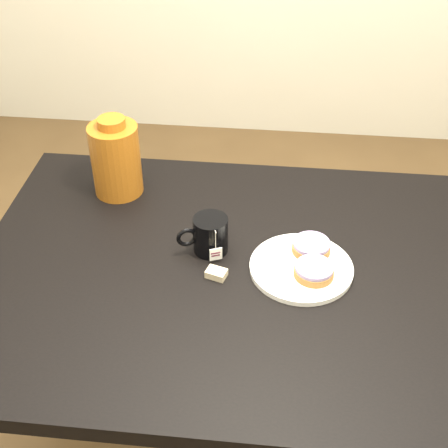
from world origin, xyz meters
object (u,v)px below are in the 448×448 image
object	(u,v)px
table	(273,297)
bagel_front	(314,271)
plate	(301,267)
mug	(210,235)
bagel_back	(311,247)
bagel_package	(116,159)
teabag_pouch	(216,273)

from	to	relation	value
table	bagel_front	world-z (taller)	bagel_front
plate	mug	bearing A→B (deg)	167.13
bagel_back	mug	world-z (taller)	mug
bagel_back	mug	distance (m)	0.24
table	bagel_package	distance (m)	0.55
table	bagel_front	size ratio (longest dim) A/B	11.03
teabag_pouch	bagel_package	size ratio (longest dim) A/B	0.21
plate	mug	world-z (taller)	mug
bagel_back	bagel_front	size ratio (longest dim) A/B	0.73
bagel_back	teabag_pouch	world-z (taller)	bagel_back
plate	bagel_back	world-z (taller)	bagel_back
bagel_package	plate	bearing A→B (deg)	-28.90
table	bagel_front	xyz separation A→B (m)	(0.09, -0.02, 0.11)
table	bagel_package	size ratio (longest dim) A/B	6.42
bagel_back	bagel_package	bearing A→B (deg)	157.19
table	bagel_back	size ratio (longest dim) A/B	15.18
plate	bagel_front	distance (m)	0.04
plate	mug	size ratio (longest dim) A/B	1.80
bagel_front	bagel_back	bearing A→B (deg)	93.71
bagel_package	bagel_back	bearing A→B (deg)	-22.81
table	mug	xyz separation A→B (m)	(-0.16, 0.06, 0.13)
plate	mug	distance (m)	0.23
plate	teabag_pouch	world-z (taller)	teabag_pouch
bagel_back	plate	bearing A→B (deg)	-111.37
table	teabag_pouch	distance (m)	0.16
bagel_package	table	bearing A→B (deg)	-33.22
bagel_back	bagel_package	world-z (taller)	bagel_package
plate	teabag_pouch	bearing A→B (deg)	-167.64
plate	bagel_package	distance (m)	0.57
mug	bagel_back	bearing A→B (deg)	-20.47
table	plate	bearing A→B (deg)	9.80
table	bagel_back	bearing A→B (deg)	38.58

